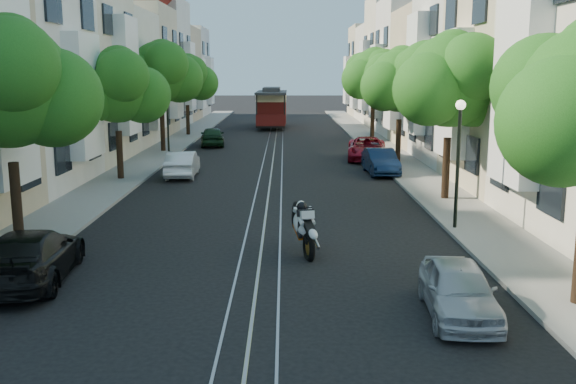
{
  "coord_description": "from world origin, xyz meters",
  "views": [
    {
      "loc": [
        0.69,
        -16.5,
        5.16
      ],
      "look_at": [
        0.8,
        3.46,
        1.41
      ],
      "focal_mm": 40.0,
      "sensor_mm": 36.0,
      "label": 1
    }
  ],
  "objects_px": {
    "tree_w_d": "(187,79)",
    "parked_car_e_far": "(367,149)",
    "parked_car_w_near": "(31,256)",
    "tree_e_b": "(452,83)",
    "tree_e_c": "(401,82)",
    "tree_e_d": "(374,76)",
    "cable_car": "(272,106)",
    "parked_car_e_mid": "(381,162)",
    "parked_car_e_near": "(459,289)",
    "parked_car_w_mid": "(182,164)",
    "lamp_east": "(459,145)",
    "parked_car_w_far": "(212,136)",
    "tree_w_a": "(9,87)",
    "sportbike_rider": "(303,225)",
    "lamp_west": "(167,111)",
    "tree_w_c": "(161,73)",
    "tree_w_b": "(118,88)"
  },
  "relations": [
    {
      "from": "lamp_west",
      "to": "sportbike_rider",
      "type": "relative_size",
      "value": 1.84
    },
    {
      "from": "tree_e_b",
      "to": "lamp_west",
      "type": "bearing_deg",
      "value": 136.15
    },
    {
      "from": "tree_w_d",
      "to": "cable_car",
      "type": "height_order",
      "value": "tree_w_d"
    },
    {
      "from": "parked_car_w_near",
      "to": "cable_car",
      "type": "bearing_deg",
      "value": -101.82
    },
    {
      "from": "tree_e_b",
      "to": "tree_e_c",
      "type": "height_order",
      "value": "tree_e_b"
    },
    {
      "from": "tree_w_b",
      "to": "lamp_east",
      "type": "bearing_deg",
      "value": -36.58
    },
    {
      "from": "lamp_east",
      "to": "parked_car_w_near",
      "type": "relative_size",
      "value": 0.91
    },
    {
      "from": "tree_w_a",
      "to": "parked_car_e_near",
      "type": "height_order",
      "value": "tree_w_a"
    },
    {
      "from": "lamp_west",
      "to": "sportbike_rider",
      "type": "xyz_separation_m",
      "value": [
        7.52,
        -20.66,
        -2.0
      ]
    },
    {
      "from": "parked_car_e_near",
      "to": "lamp_west",
      "type": "bearing_deg",
      "value": 116.7
    },
    {
      "from": "tree_e_c",
      "to": "tree_w_d",
      "type": "distance_m",
      "value": 21.53
    },
    {
      "from": "tree_w_c",
      "to": "cable_car",
      "type": "distance_m",
      "value": 20.35
    },
    {
      "from": "tree_e_c",
      "to": "tree_e_b",
      "type": "bearing_deg",
      "value": -90.0
    },
    {
      "from": "parked_car_w_near",
      "to": "tree_e_b",
      "type": "bearing_deg",
      "value": -147.18
    },
    {
      "from": "tree_e_c",
      "to": "sportbike_rider",
      "type": "bearing_deg",
      "value": -107.96
    },
    {
      "from": "parked_car_w_near",
      "to": "parked_car_w_far",
      "type": "bearing_deg",
      "value": -97.68
    },
    {
      "from": "lamp_east",
      "to": "sportbike_rider",
      "type": "height_order",
      "value": "lamp_east"
    },
    {
      "from": "cable_car",
      "to": "parked_car_e_mid",
      "type": "bearing_deg",
      "value": -77.31
    },
    {
      "from": "tree_e_b",
      "to": "parked_car_e_near",
      "type": "xyz_separation_m",
      "value": [
        -2.86,
        -12.46,
        -4.14
      ]
    },
    {
      "from": "tree_e_d",
      "to": "lamp_east",
      "type": "height_order",
      "value": "tree_e_d"
    },
    {
      "from": "tree_w_a",
      "to": "tree_w_b",
      "type": "relative_size",
      "value": 1.07
    },
    {
      "from": "tree_e_d",
      "to": "parked_car_w_mid",
      "type": "bearing_deg",
      "value": -126.39
    },
    {
      "from": "sportbike_rider",
      "to": "parked_car_e_far",
      "type": "distance_m",
      "value": 20.42
    },
    {
      "from": "cable_car",
      "to": "parked_car_w_far",
      "type": "xyz_separation_m",
      "value": [
        -3.9,
        -15.33,
        -1.34
      ]
    },
    {
      "from": "lamp_west",
      "to": "parked_car_e_near",
      "type": "height_order",
      "value": "lamp_west"
    },
    {
      "from": "parked_car_w_mid",
      "to": "parked_car_e_near",
      "type": "bearing_deg",
      "value": 113.32
    },
    {
      "from": "cable_car",
      "to": "parked_car_e_mid",
      "type": "distance_m",
      "value": 28.76
    },
    {
      "from": "tree_e_b",
      "to": "tree_w_a",
      "type": "bearing_deg",
      "value": -154.08
    },
    {
      "from": "tree_w_d",
      "to": "parked_car_e_mid",
      "type": "xyz_separation_m",
      "value": [
        12.74,
        -20.07,
        -3.95
      ]
    },
    {
      "from": "parked_car_w_far",
      "to": "tree_w_b",
      "type": "bearing_deg",
      "value": 72.6
    },
    {
      "from": "tree_w_a",
      "to": "sportbike_rider",
      "type": "xyz_separation_m",
      "value": [
        8.36,
        -0.63,
        -3.88
      ]
    },
    {
      "from": "tree_e_d",
      "to": "tree_w_d",
      "type": "distance_m",
      "value": 15.25
    },
    {
      "from": "sportbike_rider",
      "to": "tree_e_d",
      "type": "bearing_deg",
      "value": 64.72
    },
    {
      "from": "parked_car_w_mid",
      "to": "lamp_east",
      "type": "bearing_deg",
      "value": 131.86
    },
    {
      "from": "tree_e_b",
      "to": "tree_w_b",
      "type": "relative_size",
      "value": 1.07
    },
    {
      "from": "tree_e_c",
      "to": "sportbike_rider",
      "type": "distance_m",
      "value": 19.94
    },
    {
      "from": "tree_w_c",
      "to": "sportbike_rider",
      "type": "bearing_deg",
      "value": -70.52
    },
    {
      "from": "tree_w_b",
      "to": "parked_car_e_near",
      "type": "relative_size",
      "value": 1.8
    },
    {
      "from": "tree_e_b",
      "to": "tree_e_c",
      "type": "xyz_separation_m",
      "value": [
        -0.0,
        11.0,
        -0.13
      ]
    },
    {
      "from": "tree_w_d",
      "to": "parked_car_e_far",
      "type": "bearing_deg",
      "value": -49.07
    },
    {
      "from": "tree_e_d",
      "to": "parked_car_w_near",
      "type": "xyz_separation_m",
      "value": [
        -12.86,
        -32.12,
        -4.2
      ]
    },
    {
      "from": "cable_car",
      "to": "parked_car_e_mid",
      "type": "relative_size",
      "value": 2.25
    },
    {
      "from": "tree_w_b",
      "to": "cable_car",
      "type": "distance_m",
      "value": 30.81
    },
    {
      "from": "tree_e_c",
      "to": "tree_w_c",
      "type": "bearing_deg",
      "value": 160.85
    },
    {
      "from": "tree_w_d",
      "to": "tree_e_c",
      "type": "bearing_deg",
      "value": -48.01
    },
    {
      "from": "parked_car_w_near",
      "to": "tree_w_b",
      "type": "bearing_deg",
      "value": -89.56
    },
    {
      "from": "tree_e_c",
      "to": "tree_e_d",
      "type": "distance_m",
      "value": 11.0
    },
    {
      "from": "tree_w_d",
      "to": "parked_car_e_far",
      "type": "height_order",
      "value": "tree_w_d"
    },
    {
      "from": "tree_w_b",
      "to": "cable_car",
      "type": "xyz_separation_m",
      "value": [
        6.64,
        30.0,
        -2.38
      ]
    },
    {
      "from": "tree_w_b",
      "to": "parked_car_e_far",
      "type": "xyz_separation_m",
      "value": [
        12.74,
        7.31,
        -3.72
      ]
    }
  ]
}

